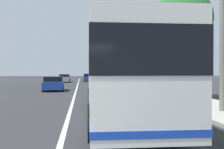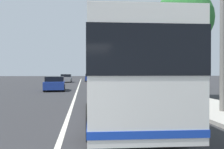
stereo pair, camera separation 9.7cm
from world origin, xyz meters
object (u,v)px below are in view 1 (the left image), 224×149
(coach_bus, at_px, (120,72))
(car_far_distant, at_px, (64,78))
(car_ahead_same_lane, at_px, (96,79))
(car_side_street, at_px, (53,84))
(car_behind_bus, at_px, (88,78))
(roadside_tree_mid_block, at_px, (183,19))
(utility_pole, at_px, (223,13))
(roadside_tree_far_block, at_px, (140,47))

(coach_bus, relative_size, car_far_distant, 2.59)
(coach_bus, distance_m, car_ahead_same_lane, 30.10)
(car_side_street, height_order, car_behind_bus, car_behind_bus)
(car_far_distant, bearing_deg, roadside_tree_mid_block, 19.07)
(car_ahead_same_lane, height_order, car_behind_bus, car_ahead_same_lane)
(car_behind_bus, xyz_separation_m, utility_pole, (-39.51, -4.79, 3.71))
(car_far_distant, xyz_separation_m, car_ahead_same_lane, (-5.61, -5.21, 0.06))
(car_behind_bus, distance_m, utility_pole, 39.97)
(car_far_distant, bearing_deg, car_behind_bus, 135.79)
(coach_bus, xyz_separation_m, car_far_distant, (35.68, 4.46, -1.18))
(coach_bus, height_order, roadside_tree_far_block, roadside_tree_far_block)
(coach_bus, bearing_deg, utility_pole, -82.72)
(roadside_tree_mid_block, distance_m, roadside_tree_far_block, 13.51)
(roadside_tree_far_block, bearing_deg, car_side_street, 116.46)
(coach_bus, bearing_deg, car_far_distant, 8.57)
(car_ahead_same_lane, bearing_deg, roadside_tree_far_block, -152.94)
(car_far_distant, xyz_separation_m, roadside_tree_far_block, (-15.34, -9.82, 4.15))
(car_behind_bus, bearing_deg, car_ahead_same_lane, -174.10)
(coach_bus, xyz_separation_m, roadside_tree_far_block, (20.34, -5.36, 2.97))
(coach_bus, relative_size, roadside_tree_far_block, 1.62)
(car_side_street, xyz_separation_m, utility_pole, (-15.11, -8.77, 3.72))
(car_side_street, distance_m, roadside_tree_mid_block, 13.79)
(car_far_distant, relative_size, utility_pole, 0.46)
(car_side_street, height_order, utility_pole, utility_pole)
(coach_bus, bearing_deg, car_behind_bus, 1.78)
(car_side_street, distance_m, car_far_distant, 20.11)
(car_ahead_same_lane, bearing_deg, car_far_distant, 44.54)
(roadside_tree_far_block, height_order, utility_pole, utility_pole)
(roadside_tree_mid_block, height_order, utility_pole, utility_pole)
(roadside_tree_far_block, bearing_deg, utility_pole, 177.67)
(roadside_tree_far_block, bearing_deg, car_behind_bus, 15.91)
(coach_bus, bearing_deg, roadside_tree_mid_block, -36.51)
(car_side_street, height_order, car_ahead_same_lane, car_ahead_same_lane)
(utility_pole, bearing_deg, car_behind_bus, 6.91)
(car_far_distant, xyz_separation_m, utility_pole, (-35.21, -9.01, 3.72))
(car_far_distant, distance_m, roadside_tree_mid_block, 30.82)
(coach_bus, distance_m, utility_pole, 5.24)
(car_far_distant, height_order, roadside_tree_mid_block, roadside_tree_mid_block)
(car_ahead_same_lane, xyz_separation_m, roadside_tree_far_block, (-9.73, -4.62, 4.09))
(roadside_tree_mid_block, xyz_separation_m, roadside_tree_far_block, (13.50, -0.03, -0.60))
(car_behind_bus, distance_m, roadside_tree_mid_block, 33.93)
(car_behind_bus, bearing_deg, coach_bus, -179.42)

